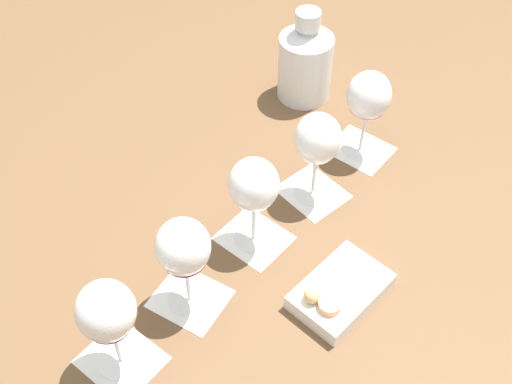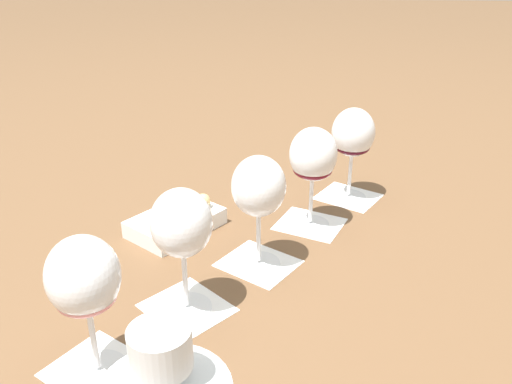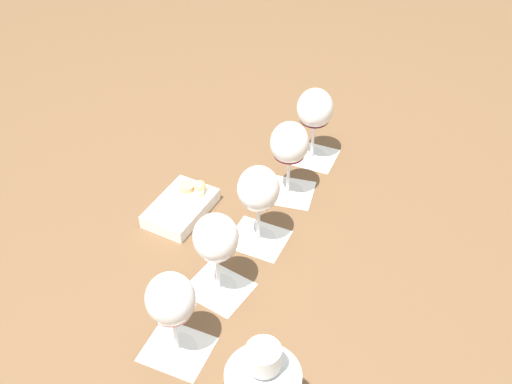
{
  "view_description": "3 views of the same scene",
  "coord_description": "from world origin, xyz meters",
  "px_view_note": "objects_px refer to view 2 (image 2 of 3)",
  "views": [
    {
      "loc": [
        0.68,
        0.08,
        0.86
      ],
      "look_at": [
        -0.0,
        -0.0,
        0.12
      ],
      "focal_mm": 45.0,
      "sensor_mm": 36.0,
      "label": 1
    },
    {
      "loc": [
        -0.73,
        -0.04,
        0.47
      ],
      "look_at": [
        -0.0,
        -0.0,
        0.12
      ],
      "focal_mm": 38.0,
      "sensor_mm": 36.0,
      "label": 2
    },
    {
      "loc": [
        -0.91,
        0.13,
        0.93
      ],
      "look_at": [
        -0.0,
        -0.0,
        0.12
      ],
      "focal_mm": 45.0,
      "sensor_mm": 36.0,
      "label": 3
    }
  ],
  "objects_px": {
    "wine_glass_3": "(313,159)",
    "snack_dish": "(177,221)",
    "wine_glass_1": "(182,229)",
    "wine_glass_2": "(259,192)",
    "wine_glass_0": "(84,283)",
    "wine_glass_4": "(353,137)"
  },
  "relations": [
    {
      "from": "wine_glass_3",
      "to": "snack_dish",
      "type": "bearing_deg",
      "value": 97.75
    },
    {
      "from": "wine_glass_2",
      "to": "snack_dish",
      "type": "bearing_deg",
      "value": 55.23
    },
    {
      "from": "wine_glass_4",
      "to": "wine_glass_0",
      "type": "bearing_deg",
      "value": 145.46
    },
    {
      "from": "wine_glass_1",
      "to": "wine_glass_4",
      "type": "distance_m",
      "value": 0.45
    },
    {
      "from": "wine_glass_0",
      "to": "snack_dish",
      "type": "distance_m",
      "value": 0.36
    },
    {
      "from": "wine_glass_0",
      "to": "snack_dish",
      "type": "bearing_deg",
      "value": -4.82
    },
    {
      "from": "wine_glass_1",
      "to": "wine_glass_2",
      "type": "xyz_separation_m",
      "value": [
        0.12,
        -0.09,
        -0.0
      ]
    },
    {
      "from": "wine_glass_3",
      "to": "snack_dish",
      "type": "height_order",
      "value": "wine_glass_3"
    },
    {
      "from": "wine_glass_0",
      "to": "wine_glass_1",
      "type": "xyz_separation_m",
      "value": [
        0.13,
        -0.08,
        -0.0
      ]
    },
    {
      "from": "wine_glass_1",
      "to": "snack_dish",
      "type": "bearing_deg",
      "value": 13.97
    },
    {
      "from": "wine_glass_3",
      "to": "snack_dish",
      "type": "distance_m",
      "value": 0.26
    },
    {
      "from": "wine_glass_1",
      "to": "wine_glass_2",
      "type": "height_order",
      "value": "same"
    },
    {
      "from": "wine_glass_3",
      "to": "wine_glass_2",
      "type": "bearing_deg",
      "value": 147.67
    },
    {
      "from": "wine_glass_4",
      "to": "snack_dish",
      "type": "distance_m",
      "value": 0.36
    },
    {
      "from": "wine_glass_2",
      "to": "wine_glass_4",
      "type": "height_order",
      "value": "same"
    },
    {
      "from": "snack_dish",
      "to": "wine_glass_1",
      "type": "bearing_deg",
      "value": -166.03
    },
    {
      "from": "wine_glass_3",
      "to": "wine_glass_0",
      "type": "bearing_deg",
      "value": 145.28
    },
    {
      "from": "wine_glass_3",
      "to": "snack_dish",
      "type": "xyz_separation_m",
      "value": [
        -0.03,
        0.23,
        -0.11
      ]
    },
    {
      "from": "wine_glass_1",
      "to": "snack_dish",
      "type": "height_order",
      "value": "wine_glass_1"
    },
    {
      "from": "wine_glass_2",
      "to": "wine_glass_3",
      "type": "relative_size",
      "value": 1.0
    },
    {
      "from": "snack_dish",
      "to": "wine_glass_2",
      "type": "bearing_deg",
      "value": -124.77
    },
    {
      "from": "wine_glass_1",
      "to": "wine_glass_3",
      "type": "bearing_deg",
      "value": -35.11
    }
  ]
}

